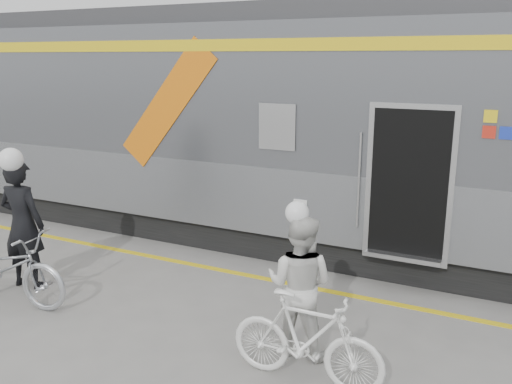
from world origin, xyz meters
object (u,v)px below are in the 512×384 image
Objects in this scene: man at (23,224)px; bicycle_right at (306,339)px; woman at (300,285)px; bicycle_left at (3,267)px.

man is 1.15× the size of bicycle_right.
bicycle_left is at bearing 7.61° from woman.
woman is 0.70m from bicycle_right.
bicycle_left reaches higher than bicycle_right.
bicycle_left is 4.10m from woman.
woman reaches higher than bicycle_left.
bicycle_left is 4.35m from bicycle_right.
man is 1.16× the size of woman.
man is at bearing -0.15° from woman.
woman is 0.99× the size of bicycle_right.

